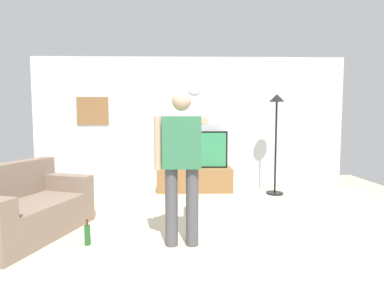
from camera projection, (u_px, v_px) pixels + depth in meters
The scene contains 10 objects.
ground_plane at pixel (191, 248), 3.15m from camera, with size 8.40×8.40×0.00m, color beige.
back_wall at pixel (189, 123), 5.98m from camera, with size 6.40×0.10×2.70m, color silver.
tv_stand at pixel (195, 179), 5.72m from camera, with size 1.47×0.54×0.46m.
television at pixel (195, 150), 5.72m from camera, with size 1.30×0.07×0.73m.
wall_clock at pixel (195, 88), 5.86m from camera, with size 0.24×0.24×0.03m, color white.
framed_picture at pixel (93, 111), 5.87m from camera, with size 0.64×0.04×0.56m, color olive.
floor_lamp at pixel (276, 123), 5.38m from camera, with size 0.32×0.32×1.90m.
person_standing_nearer_lamp at pixel (182, 159), 3.16m from camera, with size 0.60×0.78×1.71m.
side_couch at pixel (24, 209), 3.48m from camera, with size 1.23×1.62×0.87m.
beverage_bottle at pixel (87, 235), 3.22m from camera, with size 0.07×0.07×0.29m.
Camera 1 is at (-0.05, -3.05, 1.39)m, focal length 26.81 mm.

